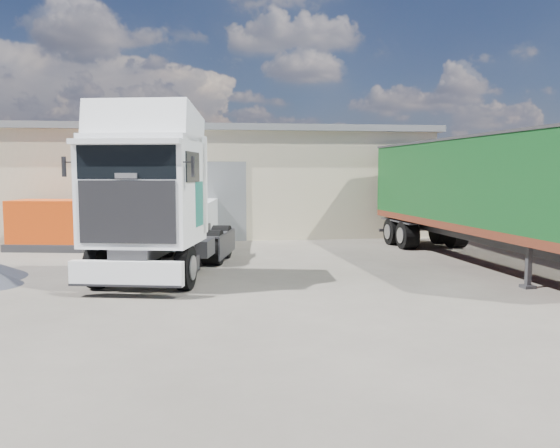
{
  "coord_description": "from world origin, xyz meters",
  "views": [
    {
      "loc": [
        -1.55,
        -14.78,
        3.12
      ],
      "look_at": [
        0.67,
        3.0,
        1.42
      ],
      "focal_mm": 35.0,
      "sensor_mm": 36.0,
      "label": 1
    }
  ],
  "objects": [
    {
      "name": "panel_van",
      "position": [
        -2.53,
        7.49,
        1.01
      ],
      "size": [
        2.43,
        4.95,
        1.95
      ],
      "rotation": [
        0.0,
        0.0,
        -0.1
      ],
      "color": "black",
      "rests_on": "ground"
    },
    {
      "name": "box_trailer",
      "position": [
        7.62,
        3.02,
        2.61
      ],
      "size": [
        3.48,
        13.02,
        4.28
      ],
      "rotation": [
        0.0,
        0.0,
        0.06
      ],
      "color": "#2D2D30",
      "rests_on": "ground"
    },
    {
      "name": "orange_skip",
      "position": [
        -8.0,
        8.19,
        0.88
      ],
      "size": [
        3.52,
        2.56,
        2.01
      ],
      "rotation": [
        0.0,
        0.0,
        -0.18
      ],
      "color": "#2D2D30",
      "rests_on": "ground"
    },
    {
      "name": "warehouse",
      "position": [
        -6.0,
        16.0,
        2.66
      ],
      "size": [
        30.6,
        12.6,
        5.42
      ],
      "color": "beige",
      "rests_on": "ground"
    },
    {
      "name": "ground",
      "position": [
        0.0,
        0.0,
        0.0
      ],
      "size": [
        120.0,
        120.0,
        0.0
      ],
      "primitive_type": "plane",
      "color": "#2A2822",
      "rests_on": "ground"
    },
    {
      "name": "brick_boundary_wall",
      "position": [
        11.5,
        6.0,
        1.25
      ],
      "size": [
        0.35,
        26.0,
        2.5
      ],
      "primitive_type": "cube",
      "color": "maroon",
      "rests_on": "ground"
    },
    {
      "name": "tractor_unit",
      "position": [
        -3.17,
        1.32,
        2.11
      ],
      "size": [
        4.32,
        7.86,
        5.02
      ],
      "rotation": [
        0.0,
        0.0,
        -0.21
      ],
      "color": "black",
      "rests_on": "ground"
    }
  ]
}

